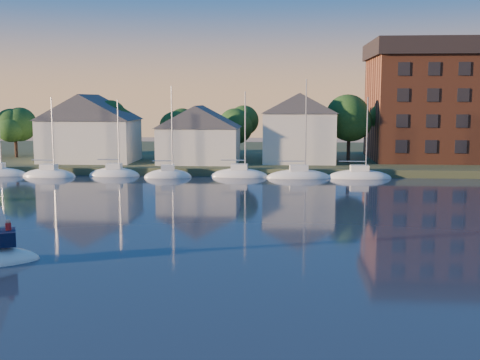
# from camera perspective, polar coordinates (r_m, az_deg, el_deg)

# --- Properties ---
(ground) EXTENTS (260.00, 260.00, 0.00)m
(ground) POSITION_cam_1_polar(r_m,az_deg,el_deg) (29.17, -7.72, -12.28)
(ground) COLOR black
(ground) RESTS_ON ground
(shoreline_land) EXTENTS (160.00, 50.00, 2.00)m
(shoreline_land) POSITION_cam_1_polar(r_m,az_deg,el_deg) (102.47, 0.84, 2.10)
(shoreline_land) COLOR #394226
(shoreline_land) RESTS_ON ground
(wooden_dock) EXTENTS (120.00, 3.00, 1.00)m
(wooden_dock) POSITION_cam_1_polar(r_m,az_deg,el_deg) (79.65, -0.09, 0.50)
(wooden_dock) COLOR brown
(wooden_dock) RESTS_ON ground
(clubhouse_west) EXTENTS (13.65, 9.45, 9.64)m
(clubhouse_west) POSITION_cam_1_polar(r_m,az_deg,el_deg) (89.34, -14.07, 4.87)
(clubhouse_west) COLOR silver
(clubhouse_west) RESTS_ON shoreline_land
(clubhouse_centre) EXTENTS (11.55, 8.40, 8.08)m
(clubhouse_centre) POSITION_cam_1_polar(r_m,az_deg,el_deg) (84.78, -3.91, 4.40)
(clubhouse_centre) COLOR silver
(clubhouse_centre) RESTS_ON shoreline_land
(clubhouse_east) EXTENTS (10.50, 8.40, 9.80)m
(clubhouse_east) POSITION_cam_1_polar(r_m,az_deg,el_deg) (85.94, 5.60, 5.01)
(clubhouse_east) COLOR silver
(clubhouse_east) RESTS_ON shoreline_land
(condo_block) EXTENTS (31.00, 17.00, 17.40)m
(condo_block) POSITION_cam_1_polar(r_m,az_deg,el_deg) (96.02, 21.36, 7.06)
(condo_block) COLOR brown
(condo_block) RESTS_ON shoreline_land
(tree_line) EXTENTS (93.40, 5.40, 8.90)m
(tree_line) POSITION_cam_1_polar(r_m,az_deg,el_deg) (89.95, 1.70, 5.90)
(tree_line) COLOR #352318
(tree_line) RESTS_ON shoreline_land
(moored_fleet) EXTENTS (63.50, 2.40, 12.05)m
(moored_fleet) POSITION_cam_1_polar(r_m,az_deg,el_deg) (78.49, -9.02, 0.37)
(moored_fleet) COLOR silver
(moored_fleet) RESTS_ON ground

